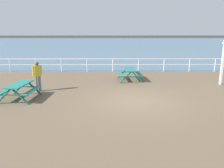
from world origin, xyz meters
TOP-DOWN VIEW (x-y plane):
  - ground_plane at (0.00, 0.00)m, footprint 30.00×24.00m
  - sea_band at (0.00, 52.75)m, footprint 142.00×90.00m
  - distant_shoreline at (0.00, 95.75)m, footprint 142.00×6.00m
  - seaward_railing at (-0.00, 7.75)m, footprint 23.07×0.07m
  - picnic_table_near_left at (0.07, 4.53)m, footprint 1.66×1.90m
  - picnic_table_near_right at (-5.67, 0.36)m, footprint 1.66×1.91m
  - visitor at (-5.23, 1.80)m, footprint 0.45×0.38m

SIDE VIEW (x-z plane):
  - ground_plane at x=0.00m, z-range -0.20..0.00m
  - sea_band at x=0.00m, z-range 0.00..0.00m
  - distant_shoreline at x=0.00m, z-range -0.90..0.90m
  - picnic_table_near_left at x=0.07m, z-range 0.19..0.98m
  - picnic_table_near_right at x=-5.67m, z-range 0.19..0.98m
  - seaward_railing at x=0.00m, z-range 0.22..1.30m
  - visitor at x=-5.23m, z-range 0.12..1.78m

